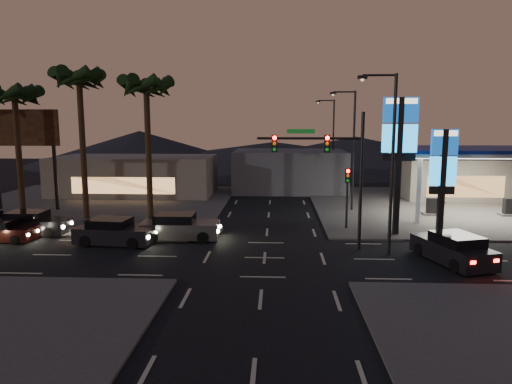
{
  "coord_description": "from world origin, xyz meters",
  "views": [
    {
      "loc": [
        0.66,
        -24.32,
        7.33
      ],
      "look_at": [
        -0.68,
        4.49,
        3.0
      ],
      "focal_mm": 32.0,
      "sensor_mm": 36.0,
      "label": 1
    }
  ],
  "objects_px": {
    "car_lane_a_front": "(114,232)",
    "suv_station": "(453,249)",
    "gas_station": "(474,153)",
    "car_lane_b_front": "(179,227)",
    "car_lane_b_mid": "(31,224)",
    "pylon_sign_tall": "(399,138)",
    "car_lane_a_mid": "(2,231)",
    "traffic_signal_mast": "(331,161)",
    "pylon_sign_short": "(443,167)"
  },
  "relations": [
    {
      "from": "pylon_sign_short",
      "to": "car_lane_b_front",
      "type": "height_order",
      "value": "pylon_sign_short"
    },
    {
      "from": "car_lane_b_mid",
      "to": "gas_station",
      "type": "bearing_deg",
      "value": 12.98
    },
    {
      "from": "traffic_signal_mast",
      "to": "car_lane_b_front",
      "type": "relative_size",
      "value": 1.57
    },
    {
      "from": "suv_station",
      "to": "car_lane_b_mid",
      "type": "bearing_deg",
      "value": 168.76
    },
    {
      "from": "car_lane_a_mid",
      "to": "car_lane_a_front",
      "type": "bearing_deg",
      "value": -2.85
    },
    {
      "from": "pylon_sign_tall",
      "to": "traffic_signal_mast",
      "type": "relative_size",
      "value": 1.12
    },
    {
      "from": "gas_station",
      "to": "car_lane_a_front",
      "type": "relative_size",
      "value": 2.44
    },
    {
      "from": "car_lane_b_front",
      "to": "suv_station",
      "type": "xyz_separation_m",
      "value": [
        15.6,
        -4.34,
        -0.01
      ]
    },
    {
      "from": "car_lane_b_mid",
      "to": "suv_station",
      "type": "xyz_separation_m",
      "value": [
        25.73,
        -5.11,
        0.02
      ]
    },
    {
      "from": "suv_station",
      "to": "car_lane_a_mid",
      "type": "bearing_deg",
      "value": 172.86
    },
    {
      "from": "pylon_sign_tall",
      "to": "car_lane_b_mid",
      "type": "xyz_separation_m",
      "value": [
        -24.2,
        -0.81,
        -5.67
      ]
    },
    {
      "from": "car_lane_a_mid",
      "to": "gas_station",
      "type": "bearing_deg",
      "value": 15.54
    },
    {
      "from": "pylon_sign_short",
      "to": "traffic_signal_mast",
      "type": "bearing_deg",
      "value": -160.87
    },
    {
      "from": "gas_station",
      "to": "car_lane_a_front",
      "type": "xyz_separation_m",
      "value": [
        -25.31,
        -9.44,
        -4.35
      ]
    },
    {
      "from": "gas_station",
      "to": "pylon_sign_tall",
      "type": "height_order",
      "value": "pylon_sign_tall"
    },
    {
      "from": "gas_station",
      "to": "car_lane_a_mid",
      "type": "bearing_deg",
      "value": -164.46
    },
    {
      "from": "pylon_sign_short",
      "to": "car_lane_a_front",
      "type": "relative_size",
      "value": 1.4
    },
    {
      "from": "car_lane_b_front",
      "to": "suv_station",
      "type": "height_order",
      "value": "car_lane_b_front"
    },
    {
      "from": "car_lane_a_mid",
      "to": "suv_station",
      "type": "bearing_deg",
      "value": -7.14
    },
    {
      "from": "car_lane_b_front",
      "to": "car_lane_b_mid",
      "type": "relative_size",
      "value": 1.05
    },
    {
      "from": "pylon_sign_short",
      "to": "suv_station",
      "type": "distance_m",
      "value": 6.36
    },
    {
      "from": "gas_station",
      "to": "car_lane_a_front",
      "type": "bearing_deg",
      "value": -159.54
    },
    {
      "from": "pylon_sign_tall",
      "to": "suv_station",
      "type": "xyz_separation_m",
      "value": [
        1.52,
        -5.92,
        -5.65
      ]
    },
    {
      "from": "pylon_sign_tall",
      "to": "car_lane_b_front",
      "type": "height_order",
      "value": "pylon_sign_tall"
    },
    {
      "from": "gas_station",
      "to": "pylon_sign_short",
      "type": "distance_m",
      "value": 9.02
    },
    {
      "from": "pylon_sign_short",
      "to": "car_lane_b_mid",
      "type": "xyz_separation_m",
      "value": [
        -26.7,
        0.19,
        -3.93
      ]
    },
    {
      "from": "car_lane_b_front",
      "to": "car_lane_b_mid",
      "type": "bearing_deg",
      "value": 175.63
    },
    {
      "from": "car_lane_a_front",
      "to": "car_lane_b_front",
      "type": "xyz_separation_m",
      "value": [
        3.74,
        1.36,
        0.03
      ]
    },
    {
      "from": "gas_station",
      "to": "suv_station",
      "type": "xyz_separation_m",
      "value": [
        -5.98,
        -12.42,
        -4.33
      ]
    },
    {
      "from": "pylon_sign_short",
      "to": "car_lane_b_mid",
      "type": "height_order",
      "value": "pylon_sign_short"
    },
    {
      "from": "gas_station",
      "to": "car_lane_a_front",
      "type": "height_order",
      "value": "gas_station"
    },
    {
      "from": "pylon_sign_short",
      "to": "car_lane_b_front",
      "type": "relative_size",
      "value": 1.37
    },
    {
      "from": "car_lane_b_mid",
      "to": "car_lane_a_mid",
      "type": "bearing_deg",
      "value": -118.22
    },
    {
      "from": "pylon_sign_short",
      "to": "car_lane_a_mid",
      "type": "distance_m",
      "value": 27.99
    },
    {
      "from": "gas_station",
      "to": "car_lane_a_mid",
      "type": "relative_size",
      "value": 2.97
    },
    {
      "from": "pylon_sign_short",
      "to": "traffic_signal_mast",
      "type": "relative_size",
      "value": 0.88
    },
    {
      "from": "pylon_sign_tall",
      "to": "traffic_signal_mast",
      "type": "height_order",
      "value": "pylon_sign_tall"
    },
    {
      "from": "car_lane_a_front",
      "to": "car_lane_b_mid",
      "type": "relative_size",
      "value": 1.03
    },
    {
      "from": "suv_station",
      "to": "car_lane_b_front",
      "type": "bearing_deg",
      "value": 164.46
    },
    {
      "from": "car_lane_a_front",
      "to": "pylon_sign_tall",
      "type": "bearing_deg",
      "value": 9.38
    },
    {
      "from": "pylon_sign_short",
      "to": "car_lane_a_mid",
      "type": "bearing_deg",
      "value": -176.73
    },
    {
      "from": "traffic_signal_mast",
      "to": "car_lane_a_front",
      "type": "height_order",
      "value": "traffic_signal_mast"
    },
    {
      "from": "car_lane_a_front",
      "to": "suv_station",
      "type": "bearing_deg",
      "value": -8.75
    },
    {
      "from": "suv_station",
      "to": "traffic_signal_mast",
      "type": "bearing_deg",
      "value": 158.98
    },
    {
      "from": "pylon_sign_tall",
      "to": "suv_station",
      "type": "bearing_deg",
      "value": -75.58
    },
    {
      "from": "traffic_signal_mast",
      "to": "gas_station",
      "type": "bearing_deg",
      "value": 39.28
    },
    {
      "from": "pylon_sign_tall",
      "to": "pylon_sign_short",
      "type": "distance_m",
      "value": 3.2
    },
    {
      "from": "pylon_sign_tall",
      "to": "car_lane_a_front",
      "type": "relative_size",
      "value": 1.8
    },
    {
      "from": "car_lane_b_front",
      "to": "pylon_sign_tall",
      "type": "bearing_deg",
      "value": 6.41
    },
    {
      "from": "pylon_sign_short",
      "to": "suv_station",
      "type": "relative_size",
      "value": 1.35
    }
  ]
}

